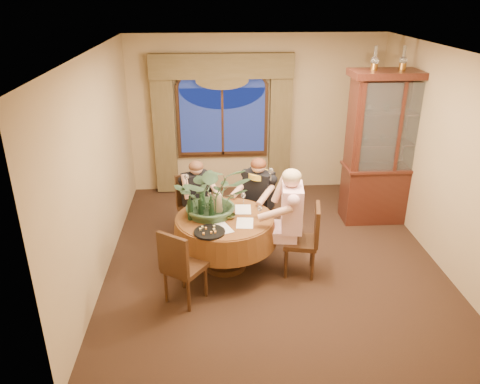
{
  "coord_description": "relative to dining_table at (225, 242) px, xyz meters",
  "views": [
    {
      "loc": [
        -0.81,
        -5.69,
        3.49
      ],
      "look_at": [
        -0.46,
        -0.25,
        1.1
      ],
      "focal_mm": 35.0,
      "sensor_mm": 36.0,
      "label": 1
    }
  ],
  "objects": [
    {
      "name": "oil_lamp_center",
      "position": [
        2.63,
        1.29,
        2.19
      ],
      "size": [
        0.11,
        0.11,
        0.34
      ],
      "primitive_type": null,
      "color": "#A5722D",
      "rests_on": "china_cabinet"
    },
    {
      "name": "swag_valance",
      "position": [
        0.06,
        2.6,
        1.9
      ],
      "size": [
        2.45,
        0.16,
        0.42
      ],
      "primitive_type": null,
      "color": "#4E4224",
      "rests_on": "wall_back"
    },
    {
      "name": "ceiling",
      "position": [
        0.66,
        0.25,
        2.42
      ],
      "size": [
        5.0,
        5.0,
        0.0
      ],
      "primitive_type": "plane",
      "rotation": [
        3.14,
        0.0,
        0.0
      ],
      "color": "white",
      "rests_on": "wall_back"
    },
    {
      "name": "person_back",
      "position": [
        -0.38,
        0.85,
        0.24
      ],
      "size": [
        0.57,
        0.55,
        1.24
      ],
      "primitive_type": null,
      "rotation": [
        0.0,
        0.0,
        -2.72
      ],
      "color": "black",
      "rests_on": "floor"
    },
    {
      "name": "oil_lamp_right",
      "position": [
        3.05,
        1.29,
        2.19
      ],
      "size": [
        0.11,
        0.11,
        0.34
      ],
      "primitive_type": null,
      "color": "#A5722D",
      "rests_on": "china_cabinet"
    },
    {
      "name": "wine_glass_person_back",
      "position": [
        -0.19,
        0.41,
        0.46
      ],
      "size": [
        0.07,
        0.07,
        0.18
      ],
      "primitive_type": null,
      "color": "silver",
      "rests_on": "dining_table"
    },
    {
      "name": "arched_transom",
      "position": [
        0.06,
        2.68,
        1.71
      ],
      "size": [
        1.6,
        0.06,
        0.44
      ],
      "primitive_type": null,
      "color": "navy",
      "rests_on": "wall_back"
    },
    {
      "name": "person_scarf",
      "position": [
        0.51,
        0.7,
        0.28
      ],
      "size": [
        0.63,
        0.62,
        1.31
      ],
      "primitive_type": null,
      "rotation": [
        0.0,
        0.0,
        -3.78
      ],
      "color": "black",
      "rests_on": "floor"
    },
    {
      "name": "wall_back",
      "position": [
        0.66,
        2.75,
        1.02
      ],
      "size": [
        4.5,
        0.0,
        4.5
      ],
      "primitive_type": "plane",
      "rotation": [
        1.57,
        0.0,
        0.0
      ],
      "color": "tan",
      "rests_on": "ground"
    },
    {
      "name": "wine_bottle_1",
      "position": [
        -0.17,
        -0.06,
        0.54
      ],
      "size": [
        0.07,
        0.07,
        0.33
      ],
      "primitive_type": "cylinder",
      "color": "black",
      "rests_on": "dining_table"
    },
    {
      "name": "china_cabinet",
      "position": [
        2.63,
        1.29,
        0.82
      ],
      "size": [
        1.48,
        0.58,
        2.39
      ],
      "primitive_type": "cube",
      "color": "#33120B",
      "rests_on": "floor"
    },
    {
      "name": "wine_bottle_0",
      "position": [
        -0.44,
        -0.04,
        0.54
      ],
      "size": [
        0.07,
        0.07,
        0.33
      ],
      "primitive_type": "cylinder",
      "color": "black",
      "rests_on": "dining_table"
    },
    {
      "name": "wine_glass_person_scarf",
      "position": [
        0.27,
        0.36,
        0.46
      ],
      "size": [
        0.07,
        0.07,
        0.18
      ],
      "primitive_type": null,
      "color": "silver",
      "rests_on": "dining_table"
    },
    {
      "name": "oil_lamp_left",
      "position": [
        2.21,
        1.29,
        2.19
      ],
      "size": [
        0.11,
        0.11,
        0.34
      ],
      "primitive_type": null,
      "color": "#A5722D",
      "rests_on": "china_cabinet"
    },
    {
      "name": "dining_table",
      "position": [
        0.0,
        0.0,
        0.0
      ],
      "size": [
        1.73,
        1.73,
        0.75
      ],
      "primitive_type": "cylinder",
      "rotation": [
        0.0,
        0.0,
        -0.31
      ],
      "color": "maroon",
      "rests_on": "floor"
    },
    {
      "name": "wall_right",
      "position": [
        2.91,
        0.25,
        1.02
      ],
      "size": [
        0.0,
        5.0,
        5.0
      ],
      "primitive_type": "plane",
      "rotation": [
        1.57,
        0.0,
        -1.57
      ],
      "color": "tan",
      "rests_on": "ground"
    },
    {
      "name": "drapery_right",
      "position": [
        1.09,
        2.63,
        0.8
      ],
      "size": [
        0.38,
        0.14,
        2.32
      ],
      "primitive_type": "cube",
      "color": "#4E4224",
      "rests_on": "floor"
    },
    {
      "name": "person_pink",
      "position": [
        0.86,
        -0.11,
        0.34
      ],
      "size": [
        0.53,
        0.57,
        1.44
      ],
      "primitive_type": null,
      "rotation": [
        0.0,
        0.0,
        1.45
      ],
      "color": "beige",
      "rests_on": "floor"
    },
    {
      "name": "chair_right",
      "position": [
        0.97,
        -0.19,
        0.1
      ],
      "size": [
        0.49,
        0.49,
        0.96
      ],
      "primitive_type": "cube",
      "rotation": [
        0.0,
        0.0,
        1.37
      ],
      "color": "black",
      "rests_on": "floor"
    },
    {
      "name": "olive_bowl",
      "position": [
        0.06,
        -0.03,
        0.4
      ],
      "size": [
        0.16,
        0.16,
        0.05
      ],
      "primitive_type": "imported",
      "color": "#51562C",
      "rests_on": "dining_table"
    },
    {
      "name": "cheese_platter",
      "position": [
        -0.2,
        -0.42,
        0.39
      ],
      "size": [
        0.38,
        0.38,
        0.02
      ],
      "primitive_type": "cylinder",
      "color": "black",
      "rests_on": "dining_table"
    },
    {
      "name": "chair_back",
      "position": [
        -0.41,
        0.84,
        0.1
      ],
      "size": [
        0.56,
        0.56,
        0.96
      ],
      "primitive_type": "cube",
      "rotation": [
        0.0,
        0.0,
        -2.69
      ],
      "color": "black",
      "rests_on": "floor"
    },
    {
      "name": "wine_bottle_3",
      "position": [
        -0.3,
        0.01,
        0.54
      ],
      "size": [
        0.07,
        0.07,
        0.33
      ],
      "primitive_type": "cylinder",
      "color": "black",
      "rests_on": "dining_table"
    },
    {
      "name": "wine_bottle_2",
      "position": [
        -0.29,
        0.17,
        0.54
      ],
      "size": [
        0.07,
        0.07,
        0.33
      ],
      "primitive_type": "cylinder",
      "color": "black",
      "rests_on": "dining_table"
    },
    {
      "name": "floor",
      "position": [
        0.66,
        0.25,
        -0.38
      ],
      "size": [
        5.0,
        5.0,
        0.0
      ],
      "primitive_type": "plane",
      "color": "black",
      "rests_on": "ground"
    },
    {
      "name": "drapery_left",
      "position": [
        -0.97,
        2.63,
        0.8
      ],
      "size": [
        0.38,
        0.14,
        2.32
      ],
      "primitive_type": "cube",
      "color": "#4E4224",
      "rests_on": "floor"
    },
    {
      "name": "tasting_paper_2",
      "position": [
        -0.05,
        -0.32,
        0.38
      ],
      "size": [
        0.31,
        0.36,
        0.0
      ],
      "primitive_type": "cube",
      "rotation": [
        0.0,
        0.0,
        0.39
      ],
      "color": "white",
      "rests_on": "dining_table"
    },
    {
      "name": "window",
      "position": [
        0.06,
        2.68,
        0.92
      ],
      "size": [
        1.62,
        0.1,
        1.32
      ],
      "primitive_type": null,
      "color": "navy",
      "rests_on": "wall_back"
    },
    {
      "name": "wine_glass_person_pink",
      "position": [
        0.45,
        -0.06,
        0.46
      ],
      "size": [
        0.07,
        0.07,
        0.18
      ],
      "primitive_type": null,
      "color": "silver",
      "rests_on": "dining_table"
    },
    {
      "name": "stoneware_vase",
      "position": [
        -0.09,
        0.13,
        0.51
      ],
      "size": [
        0.15,
        0.15,
        0.28
      ],
      "primitive_type": null,
      "color": "tan",
      "rests_on": "dining_table"
    },
    {
      "name": "chair_front_left",
      "position": [
        -0.5,
        -0.7,
        0.1
      ],
      "size": [
        0.59,
        0.59,
        0.96
      ],
      "primitive_type": "cube",
      "rotation": [
        0.0,
        0.0,
        -0.62
      ],
      "color": "black",
      "rests_on": "floor"
    },
    {
      "name": "tasting_paper_1",
      "position": [
        0.25,
        0.2,
        0.38
      ],
      "size": [
        0.23,
        0.31,
        0.0
      ],
      "primitive_type": "cube",
      "rotation": [
        0.0,
        0.0,
        -0.06
      ],
      "color": "white",
      "rests_on": "dining_table"
    },
    {
      "name": "centerpiece_plant",
      "position": [
        -0.14,
        0.12,
        1.0
      ],
      "size": [
        0.98,
        1.09,
        0.85
      ],
      "primitive_type": "imported",
      "color": "#345334",
      "rests_on": "dining_table"
    },
    {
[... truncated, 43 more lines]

